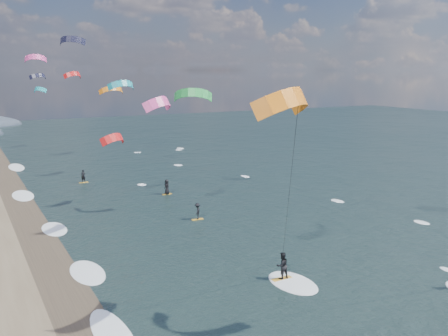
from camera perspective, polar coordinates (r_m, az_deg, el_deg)
name	(u,v)px	position (r m, az deg, el deg)	size (l,w,h in m)	color
ground	(350,336)	(28.27, 14.17, -18.16)	(260.00, 260.00, 0.00)	black
wet_sand_strip	(75,308)	(31.47, -16.71, -15.12)	(3.00, 240.00, 0.00)	#382D23
kitesurfer_near_b	(295,162)	(26.90, 8.12, 0.68)	(7.27, 9.03, 13.51)	gold
far_kitesurfers	(161,194)	(53.11, -7.19, -2.98)	(7.98, 21.68, 1.72)	gold
bg_kite_field	(89,79)	(73.72, -15.22, 9.77)	(15.13, 71.39, 11.67)	red
shoreline_surf	(78,276)	(35.94, -16.39, -11.72)	(2.40, 79.40, 0.11)	white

